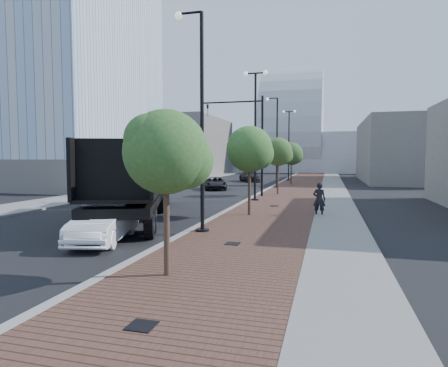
% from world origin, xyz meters
% --- Properties ---
extents(sidewalk, '(7.00, 140.00, 0.12)m').
position_xyz_m(sidewalk, '(3.50, 40.00, 0.06)').
color(sidewalk, '#4C2D23').
rests_on(sidewalk, ground).
extents(concrete_strip, '(2.40, 140.00, 0.13)m').
position_xyz_m(concrete_strip, '(6.20, 40.00, 0.07)').
color(concrete_strip, slate).
rests_on(concrete_strip, ground).
extents(curb, '(0.30, 140.00, 0.14)m').
position_xyz_m(curb, '(0.00, 40.00, 0.07)').
color(curb, gray).
rests_on(curb, ground).
extents(west_sidewalk, '(4.00, 140.00, 0.12)m').
position_xyz_m(west_sidewalk, '(-13.00, 40.00, 0.06)').
color(west_sidewalk, slate).
rests_on(west_sidewalk, ground).
extents(dump_truck, '(7.63, 14.10, 3.92)m').
position_xyz_m(dump_truck, '(-4.87, 15.05, 1.65)').
color(dump_truck, black).
rests_on(dump_truck, ground).
extents(white_sedan, '(2.63, 4.75, 1.48)m').
position_xyz_m(white_sedan, '(-2.57, 7.62, 0.74)').
color(white_sedan, white).
rests_on(white_sedan, ground).
extents(dark_car_mid, '(3.41, 4.89, 1.24)m').
position_xyz_m(dark_car_mid, '(-5.09, 31.15, 0.62)').
color(dark_car_mid, black).
rests_on(dark_car_mid, ground).
extents(dark_car_far, '(4.00, 5.48, 1.47)m').
position_xyz_m(dark_car_far, '(-4.18, 43.99, 0.74)').
color(dark_car_far, black).
rests_on(dark_car_far, ground).
extents(pedestrian, '(0.74, 0.54, 1.86)m').
position_xyz_m(pedestrian, '(5.23, 16.10, 0.93)').
color(pedestrian, black).
rests_on(pedestrian, ground).
extents(streetlight_1, '(1.44, 0.56, 9.21)m').
position_xyz_m(streetlight_1, '(0.49, 10.00, 4.34)').
color(streetlight_1, black).
rests_on(streetlight_1, ground).
extents(streetlight_2, '(1.72, 0.56, 9.28)m').
position_xyz_m(streetlight_2, '(0.60, 22.00, 4.82)').
color(streetlight_2, black).
rests_on(streetlight_2, ground).
extents(streetlight_3, '(1.44, 0.56, 9.21)m').
position_xyz_m(streetlight_3, '(0.49, 34.00, 4.34)').
color(streetlight_3, black).
rests_on(streetlight_3, ground).
extents(streetlight_4, '(1.72, 0.56, 9.28)m').
position_xyz_m(streetlight_4, '(0.60, 46.00, 4.82)').
color(streetlight_4, black).
rests_on(streetlight_4, ground).
extents(traffic_mast, '(5.09, 0.20, 8.00)m').
position_xyz_m(traffic_mast, '(-0.30, 25.00, 4.98)').
color(traffic_mast, black).
rests_on(traffic_mast, ground).
extents(tree_0, '(2.28, 2.21, 4.47)m').
position_xyz_m(tree_0, '(1.65, 4.02, 3.36)').
color(tree_0, '#382619').
rests_on(tree_0, ground).
extents(tree_1, '(2.50, 2.47, 4.89)m').
position_xyz_m(tree_1, '(1.65, 15.02, 3.64)').
color(tree_1, '#382619').
rests_on(tree_1, ground).
extents(tree_2, '(2.42, 2.38, 4.84)m').
position_xyz_m(tree_2, '(1.65, 27.02, 3.64)').
color(tree_2, '#382619').
rests_on(tree_2, ground).
extents(tree_3, '(2.57, 2.56, 4.85)m').
position_xyz_m(tree_3, '(1.65, 39.02, 3.56)').
color(tree_3, '#382619').
rests_on(tree_3, ground).
extents(tower_podium, '(19.00, 19.00, 3.00)m').
position_xyz_m(tower_podium, '(-24.00, 32.00, 1.50)').
color(tower_podium, '#66625C').
rests_on(tower_podium, ground).
extents(convention_center, '(50.00, 30.00, 50.00)m').
position_xyz_m(convention_center, '(-2.00, 85.00, 6.00)').
color(convention_center, '#9BA0A5').
rests_on(convention_center, ground).
extents(commercial_block_nw, '(14.00, 20.00, 10.00)m').
position_xyz_m(commercial_block_nw, '(-20.00, 60.00, 5.00)').
color(commercial_block_nw, '#5F5B55').
rests_on(commercial_block_nw, ground).
extents(commercial_block_ne, '(12.00, 22.00, 8.00)m').
position_xyz_m(commercial_block_ne, '(16.00, 50.00, 4.00)').
color(commercial_block_ne, '#65605A').
rests_on(commercial_block_ne, ground).
extents(utility_cover_0, '(0.50, 0.50, 0.02)m').
position_xyz_m(utility_cover_0, '(2.40, 1.00, 0.13)').
color(utility_cover_0, black).
rests_on(utility_cover_0, sidewalk).
extents(utility_cover_1, '(0.50, 0.50, 0.02)m').
position_xyz_m(utility_cover_1, '(2.40, 8.00, 0.13)').
color(utility_cover_1, black).
rests_on(utility_cover_1, sidewalk).
extents(utility_cover_2, '(0.50, 0.50, 0.02)m').
position_xyz_m(utility_cover_2, '(2.40, 19.00, 0.13)').
color(utility_cover_2, black).
rests_on(utility_cover_2, sidewalk).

